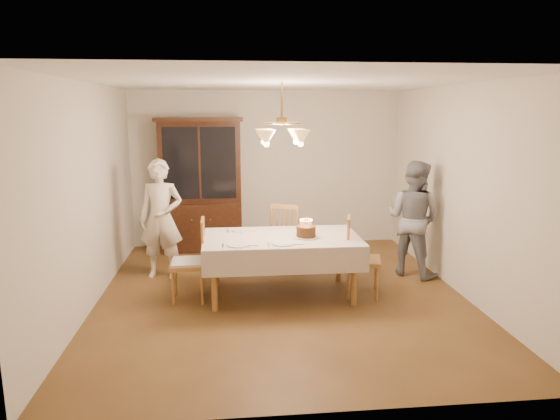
{
  "coord_description": "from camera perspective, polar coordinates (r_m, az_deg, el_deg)",
  "views": [
    {
      "loc": [
        -0.62,
        -5.89,
        2.29
      ],
      "look_at": [
        0.0,
        0.2,
        1.05
      ],
      "focal_mm": 32.0,
      "sensor_mm": 36.0,
      "label": 1
    }
  ],
  "objects": [
    {
      "name": "place_setting_near_left",
      "position": [
        5.75,
        -4.66,
        -3.97
      ],
      "size": [
        0.41,
        0.26,
        0.02
      ],
      "color": "white",
      "rests_on": "dining_table"
    },
    {
      "name": "chair_left_end",
      "position": [
        6.16,
        -10.4,
        -6.08
      ],
      "size": [
        0.43,
        0.45,
        1.0
      ],
      "color": "#915F2A",
      "rests_on": "ground"
    },
    {
      "name": "chair_far_side",
      "position": [
        7.16,
        0.93,
        -3.51
      ],
      "size": [
        0.57,
        0.56,
        1.0
      ],
      "color": "#915F2A",
      "rests_on": "ground"
    },
    {
      "name": "elderly_woman",
      "position": [
        7.0,
        -13.43,
        -1.01
      ],
      "size": [
        0.65,
        0.48,
        1.64
      ],
      "primitive_type": "imported",
      "rotation": [
        0.0,
        0.0,
        -0.15
      ],
      "color": "beige",
      "rests_on": "ground"
    },
    {
      "name": "room_shell",
      "position": [
        5.97,
        0.2,
        4.63
      ],
      "size": [
        5.0,
        5.0,
        5.0
      ],
      "color": "white",
      "rests_on": "ground"
    },
    {
      "name": "adult_in_grey",
      "position": [
        7.15,
        14.97,
        -0.94
      ],
      "size": [
        0.98,
        0.99,
        1.61
      ],
      "primitive_type": "imported",
      "rotation": [
        0.0,
        0.0,
        2.34
      ],
      "color": "slate",
      "rests_on": "ground"
    },
    {
      "name": "birthday_cake",
      "position": [
        6.07,
        2.99,
        -2.52
      ],
      "size": [
        0.3,
        0.3,
        0.23
      ],
      "color": "white",
      "rests_on": "dining_table"
    },
    {
      "name": "ground",
      "position": [
        6.35,
        0.19,
        -9.68
      ],
      "size": [
        5.0,
        5.0,
        0.0
      ],
      "primitive_type": "plane",
      "color": "#503417",
      "rests_on": "ground"
    },
    {
      "name": "place_setting_near_right",
      "position": [
        5.78,
        0.51,
        -3.84
      ],
      "size": [
        0.41,
        0.26,
        0.02
      ],
      "color": "white",
      "rests_on": "dining_table"
    },
    {
      "name": "china_hutch",
      "position": [
        8.26,
        -9.01,
        2.6
      ],
      "size": [
        1.38,
        0.54,
        2.16
      ],
      "color": "black",
      "rests_on": "ground"
    },
    {
      "name": "dining_table",
      "position": [
        6.14,
        0.19,
        -3.73
      ],
      "size": [
        1.9,
        1.1,
        0.76
      ],
      "color": "#915F2A",
      "rests_on": "ground"
    },
    {
      "name": "place_setting_far_left",
      "position": [
        6.43,
        -4.42,
        -2.31
      ],
      "size": [
        0.38,
        0.23,
        0.02
      ],
      "color": "white",
      "rests_on": "dining_table"
    },
    {
      "name": "chair_right_end",
      "position": [
        6.3,
        9.36,
        -5.76
      ],
      "size": [
        0.52,
        0.53,
        1.0
      ],
      "color": "#915F2A",
      "rests_on": "ground"
    },
    {
      "name": "chandelier",
      "position": [
        5.94,
        0.2,
        8.42
      ],
      "size": [
        0.62,
        0.62,
        0.73
      ],
      "color": "#BF8C3F",
      "rests_on": "ground"
    }
  ]
}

